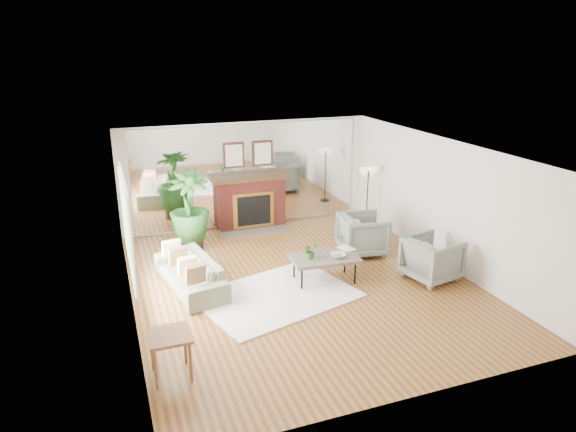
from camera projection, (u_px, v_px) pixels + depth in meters
name	position (u px, v px, depth m)	size (l,w,h in m)	color
ground	(301.00, 283.00, 9.51)	(7.00, 7.00, 0.00)	brown
wall_left	(127.00, 240.00, 8.14)	(0.02, 7.00, 2.50)	silver
wall_right	(443.00, 202.00, 10.09)	(0.02, 7.00, 2.50)	silver
wall_back	(248.00, 174.00, 12.22)	(6.00, 0.02, 2.50)	silver
mirror_panel	(248.00, 175.00, 12.20)	(5.40, 0.04, 2.40)	silver
window_panel	(127.00, 226.00, 8.47)	(0.04, 2.40, 1.50)	#B2E09E
fireplace	(251.00, 201.00, 12.20)	(1.85, 0.83, 2.05)	maroon
area_rug	(276.00, 296.00, 9.00)	(2.61, 1.86, 0.03)	white
coffee_table	(324.00, 259.00, 9.44)	(1.28, 0.82, 0.49)	#62584D
sofa	(190.00, 273.00, 9.24)	(1.95, 0.76, 0.57)	gray
armchair_back	(363.00, 234.00, 10.72)	(0.91, 0.93, 0.85)	gray
armchair_front	(432.00, 259.00, 9.55)	(0.87, 0.90, 0.82)	gray
side_table	(170.00, 341.00, 6.69)	(0.55, 0.55, 0.63)	brown
potted_ficus	(189.00, 209.00, 10.73)	(0.96, 0.96, 1.75)	black
floor_lamp	(368.00, 177.00, 11.93)	(0.48, 0.27, 1.48)	black
tabletop_plant	(310.00, 251.00, 9.33)	(0.26, 0.23, 0.29)	#356826
fruit_bowl	(338.00, 256.00, 9.40)	(0.27, 0.27, 0.07)	brown
book	(342.00, 250.00, 9.71)	(0.23, 0.32, 0.02)	brown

